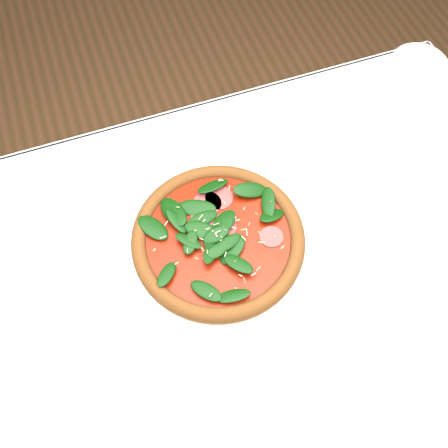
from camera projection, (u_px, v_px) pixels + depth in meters
name	position (u px, v px, depth m)	size (l,w,h in m)	color
ground	(241.00, 363.00, 1.56)	(6.00, 6.00, 0.00)	brown
dining_table	(250.00, 288.00, 0.99)	(1.21, 0.81, 0.75)	white
plate	(218.00, 243.00, 0.92)	(0.37, 0.37, 0.02)	white
pizza	(218.00, 238.00, 0.90)	(0.36, 0.36, 0.04)	#9B5E25
saucer_near	(414.00, 255.00, 0.91)	(0.13, 0.13, 0.01)	white
saucer_far	(420.00, 64.00, 1.13)	(0.13, 0.13, 0.01)	white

